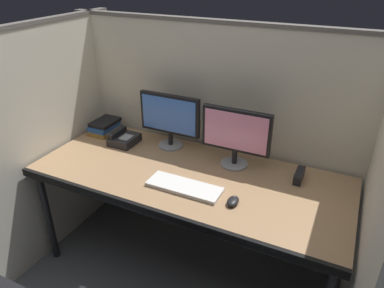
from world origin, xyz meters
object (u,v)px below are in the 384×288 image
at_px(monitor_left, 170,117).
at_px(keyboard_main, 184,187).
at_px(desk, 188,182).
at_px(book_stack, 104,127).
at_px(computer_mouse, 233,201).
at_px(desk_phone, 124,139).
at_px(monitor_right, 236,134).
at_px(red_stapler, 299,176).

relative_size(monitor_left, keyboard_main, 1.00).
relative_size(desk, keyboard_main, 4.42).
xyz_separation_m(keyboard_main, book_stack, (-0.87, 0.40, 0.04)).
relative_size(computer_mouse, desk_phone, 0.51).
distance_m(monitor_left, book_stack, 0.57).
bearing_deg(monitor_left, keyboard_main, -52.83).
xyz_separation_m(desk, computer_mouse, (0.34, -0.15, 0.07)).
xyz_separation_m(monitor_right, computer_mouse, (0.13, -0.39, -0.20)).
xyz_separation_m(monitor_left, keyboard_main, (0.32, -0.42, -0.20)).
bearing_deg(monitor_left, monitor_right, -5.93).
relative_size(keyboard_main, computer_mouse, 4.48).
relative_size(monitor_left, desk_phone, 2.26).
height_order(monitor_left, book_stack, monitor_left).
bearing_deg(computer_mouse, red_stapler, 55.30).
height_order(monitor_right, desk_phone, monitor_right).
bearing_deg(monitor_right, computer_mouse, -71.15).
relative_size(desk, book_stack, 8.43).
bearing_deg(red_stapler, monitor_left, 176.98).
height_order(desk, desk_phone, desk_phone).
height_order(monitor_left, monitor_right, same).
height_order(keyboard_main, desk_phone, desk_phone).
height_order(desk, book_stack, book_stack).
bearing_deg(book_stack, keyboard_main, -24.81).
height_order(monitor_left, red_stapler, monitor_left).
xyz_separation_m(monitor_right, book_stack, (-1.03, 0.03, -0.17)).
distance_m(desk_phone, book_stack, 0.24).
bearing_deg(book_stack, desk, -17.86).
relative_size(keyboard_main, book_stack, 1.91).
bearing_deg(keyboard_main, desk_phone, 153.54).
distance_m(keyboard_main, computer_mouse, 0.30).
relative_size(desk, computer_mouse, 19.79).
xyz_separation_m(computer_mouse, red_stapler, (0.27, 0.39, 0.01)).
distance_m(computer_mouse, red_stapler, 0.47).
xyz_separation_m(desk, red_stapler, (0.61, 0.24, 0.08)).
bearing_deg(monitor_left, book_stack, -177.99).
height_order(keyboard_main, computer_mouse, computer_mouse).
distance_m(desk, desk_phone, 0.62).
relative_size(keyboard_main, desk_phone, 2.26).
relative_size(monitor_right, book_stack, 1.91).
bearing_deg(desk_phone, monitor_right, 3.73).
height_order(computer_mouse, red_stapler, red_stapler).
xyz_separation_m(keyboard_main, desk_phone, (-0.64, 0.32, 0.02)).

